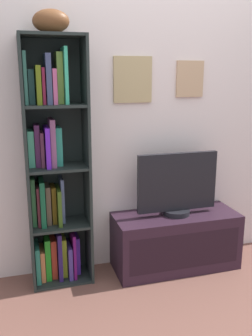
{
  "coord_description": "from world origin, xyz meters",
  "views": [
    {
      "loc": [
        -1.0,
        -1.76,
        1.58
      ],
      "look_at": [
        -0.24,
        0.85,
        0.9
      ],
      "focal_mm": 40.04,
      "sensor_mm": 36.0,
      "label": 1
    }
  ],
  "objects": [
    {
      "name": "back_wall",
      "position": [
        0.0,
        1.13,
        1.29
      ],
      "size": [
        4.8,
        0.08,
        2.57
      ],
      "color": "silver",
      "rests_on": "ground"
    },
    {
      "name": "tv_stand",
      "position": [
        0.2,
        0.89,
        0.23
      ],
      "size": [
        1.02,
        0.41,
        0.47
      ],
      "color": "#2C1927",
      "rests_on": "ground"
    },
    {
      "name": "television",
      "position": [
        0.2,
        0.89,
        0.72
      ],
      "size": [
        0.66,
        0.22,
        0.51
      ],
      "color": "black",
      "rests_on": "tv_stand"
    },
    {
      "name": "football",
      "position": [
        -0.74,
        0.95,
        1.92
      ],
      "size": [
        0.27,
        0.2,
        0.16
      ],
      "primitive_type": "ellipsoid",
      "rotation": [
        0.0,
        0.0,
        -0.19
      ],
      "color": "brown",
      "rests_on": "bookshelf"
    },
    {
      "name": "bookshelf",
      "position": [
        -0.77,
        0.99,
        0.86
      ],
      "size": [
        0.46,
        0.29,
        1.85
      ],
      "color": "#202827",
      "rests_on": "ground"
    }
  ]
}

